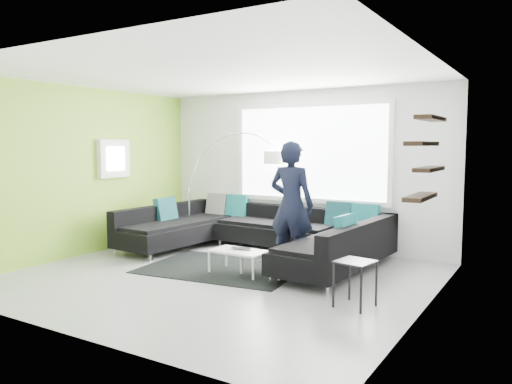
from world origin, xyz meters
TOP-DOWN VIEW (x-y plane):
  - ground at (0.00, 0.00)m, footprint 5.50×5.50m
  - room_shell at (0.04, 0.21)m, footprint 5.54×5.04m
  - sectional_sofa at (-0.28, 1.25)m, footprint 4.18×2.73m
  - rug at (-0.26, 0.43)m, footprint 2.45×1.91m
  - coffee_table at (0.30, 0.36)m, footprint 1.05×0.63m
  - arc_lamp at (-1.94, 1.73)m, footprint 2.07×1.21m
  - side_table at (2.05, -0.25)m, footprint 0.45×0.45m
  - person at (0.59, 1.01)m, footprint 0.71×0.49m
  - laptop at (0.11, 0.33)m, footprint 0.37×0.30m

SIDE VIEW (x-z plane):
  - ground at x=0.00m, z-range 0.00..0.00m
  - rug at x=-0.26m, z-range 0.00..0.01m
  - coffee_table at x=0.30m, z-range 0.00..0.34m
  - side_table at x=2.05m, z-range 0.00..0.53m
  - laptop at x=0.11m, z-range 0.34..0.36m
  - sectional_sofa at x=-0.28m, z-range -0.05..0.82m
  - person at x=0.59m, z-range 0.00..1.89m
  - arc_lamp at x=-1.94m, z-range 0.00..2.07m
  - room_shell at x=0.04m, z-range 0.40..3.22m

